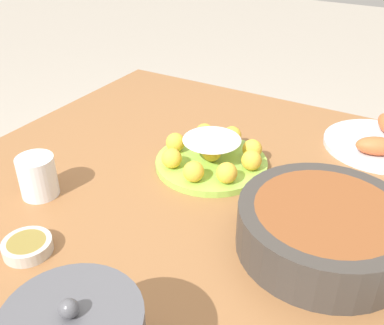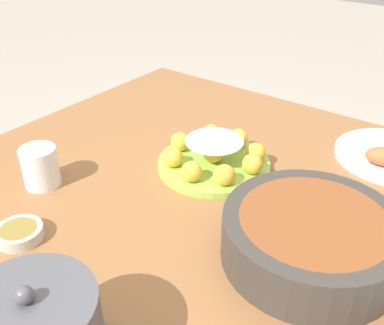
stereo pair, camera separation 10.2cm
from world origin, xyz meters
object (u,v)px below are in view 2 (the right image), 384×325
at_px(cake_plate, 215,157).
at_px(sauce_bowl, 19,233).
at_px(cup_near, 40,167).
at_px(serving_bowl, 311,237).
at_px(dining_table, 170,222).

height_order(cake_plate, sauce_bowl, cake_plate).
bearing_deg(cup_near, serving_bowl, 103.33).
height_order(serving_bowl, sauce_bowl, serving_bowl).
relative_size(dining_table, sauce_bowl, 13.44).
xyz_separation_m(cake_plate, cup_near, (0.29, -0.27, 0.02)).
relative_size(cake_plate, serving_bowl, 0.85).
relative_size(dining_table, serving_bowl, 3.83).
bearing_deg(serving_bowl, cake_plate, -116.35).
xyz_separation_m(dining_table, serving_bowl, (0.02, 0.34, 0.14)).
bearing_deg(cake_plate, sauce_bowl, -18.96).
xyz_separation_m(sauce_bowl, cup_near, (-0.14, -0.12, 0.03)).
height_order(cake_plate, cup_near, cup_near).
distance_m(serving_bowl, cup_near, 0.60).
height_order(serving_bowl, cup_near, cup_near).
bearing_deg(sauce_bowl, cake_plate, 161.04).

